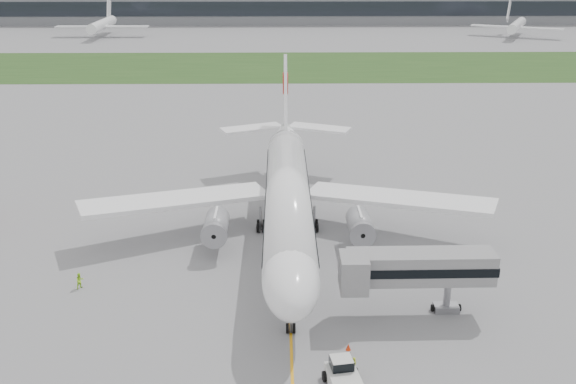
{
  "coord_description": "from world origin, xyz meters",
  "views": [
    {
      "loc": [
        -0.94,
        -63.54,
        32.04
      ],
      "look_at": [
        -0.0,
        2.0,
        6.83
      ],
      "focal_mm": 40.0,
      "sensor_mm": 36.0,
      "label": 1
    }
  ],
  "objects_px": {
    "jet_bridge": "(411,268)",
    "ground_crew_near": "(353,366)",
    "airliner": "(288,193)",
    "pushback_tug": "(344,377)"
  },
  "relations": [
    {
      "from": "jet_bridge",
      "to": "ground_crew_near",
      "type": "distance_m",
      "value": 11.39
    },
    {
      "from": "airliner",
      "to": "pushback_tug",
      "type": "relative_size",
      "value": 12.08
    },
    {
      "from": "airliner",
      "to": "ground_crew_near",
      "type": "xyz_separation_m",
      "value": [
        4.87,
        -25.87,
        -4.86
      ]
    },
    {
      "from": "airliner",
      "to": "pushback_tug",
      "type": "bearing_deg",
      "value": -81.82
    },
    {
      "from": "jet_bridge",
      "to": "ground_crew_near",
      "type": "height_order",
      "value": "jet_bridge"
    },
    {
      "from": "ground_crew_near",
      "to": "jet_bridge",
      "type": "bearing_deg",
      "value": -155.33
    },
    {
      "from": "airliner",
      "to": "jet_bridge",
      "type": "xyz_separation_m",
      "value": [
        10.92,
        -17.11,
        -0.81
      ]
    },
    {
      "from": "ground_crew_near",
      "to": "airliner",
      "type": "bearing_deg",
      "value": -110.05
    },
    {
      "from": "ground_crew_near",
      "to": "pushback_tug",
      "type": "bearing_deg",
      "value": 29.77
    },
    {
      "from": "airliner",
      "to": "pushback_tug",
      "type": "distance_m",
      "value": 28.17
    }
  ]
}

